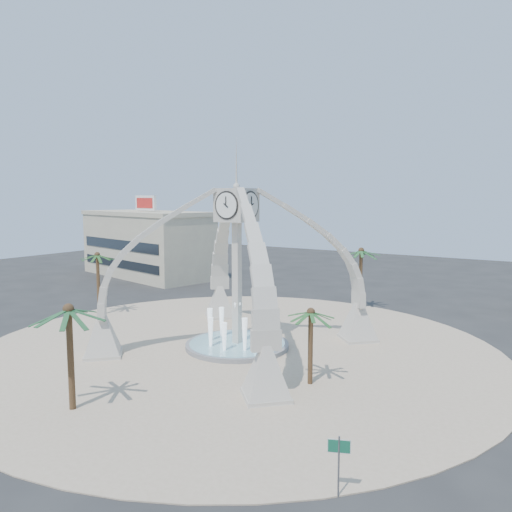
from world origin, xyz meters
The scene contains 10 objects.
ground centered at (0.00, 0.00, 0.00)m, with size 140.00×140.00×0.00m, color #282828.
plaza centered at (0.00, 0.00, 0.03)m, with size 40.00×40.00×0.06m, color #C6AF93.
clock_tower centered at (0.00, 0.00, 6.49)m, with size 17.94×17.94×16.30m.
fountain centered at (0.00, 0.00, 0.29)m, with size 8.00×8.00×3.62m.
building_nw centered at (-32.00, 22.00, 4.83)m, with size 23.75×13.73×11.90m.
palm_east centered at (8.21, -3.70, 4.56)m, with size 3.68×3.68×5.24m.
palm_west centered at (-17.64, 1.28, 5.94)m, with size 4.19×4.19×6.70m.
palm_north centered at (3.04, 17.74, 6.11)m, with size 4.97×4.97×6.94m.
palm_south centered at (-1.02, -14.22, 5.57)m, with size 4.11×4.11×6.36m.
street_sign centered at (14.52, -13.68, 1.78)m, with size 0.85×0.38×2.49m.
Camera 1 is at (21.82, -30.67, 11.63)m, focal length 35.00 mm.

